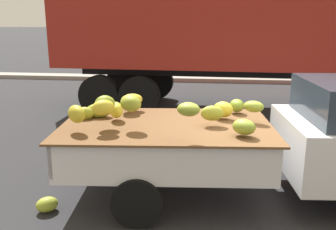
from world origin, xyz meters
name	(u,v)px	position (x,y,z in m)	size (l,w,h in m)	color
ground	(268,195)	(0.00, 0.00, 0.00)	(220.00, 220.00, 0.00)	#28282B
curb_strip	(234,80)	(0.00, 10.25, 0.08)	(80.00, 0.80, 0.16)	gray
pickup_truck	(311,139)	(0.53, 0.00, 0.89)	(5.27, 2.26, 1.70)	white
semi_trailer	(279,17)	(0.83, 5.28, 2.54)	(12.07, 2.95, 3.95)	maroon
fallen_banana_bunch_near_tailgate	(47,204)	(-3.01, -0.85, 0.10)	(0.29, 0.23, 0.20)	#9DAA30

